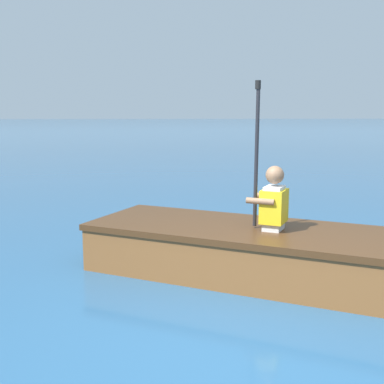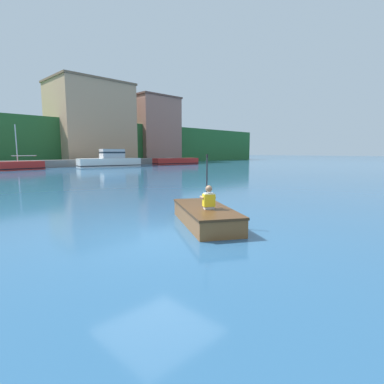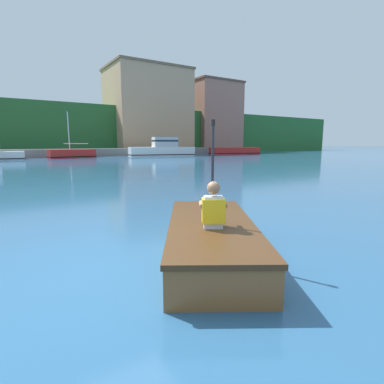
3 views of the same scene
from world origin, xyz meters
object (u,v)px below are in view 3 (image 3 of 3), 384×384
Objects in this scene: moored_boat_dock_west_end at (163,149)px; person_paddler at (213,206)px; rowboat_foreground at (211,235)px; moored_boat_dock_east_end at (234,151)px; moored_boat_dock_east_inner at (72,154)px.

moored_boat_dock_west_end reaches higher than person_paddler.
person_paddler is (-14.41, -29.80, -0.06)m from moored_boat_dock_west_end.
rowboat_foreground is (-14.23, -29.51, -0.55)m from moored_boat_dock_west_end.
rowboat_foreground is 2.30× the size of person_paddler.
moored_boat_dock_west_end is 32.77m from rowboat_foreground.
moored_boat_dock_east_end reaches higher than rowboat_foreground.
rowboat_foreground is at bearing 58.45° from person_paddler.
moored_boat_dock_east_inner reaches higher than moored_boat_dock_east_end.
moored_boat_dock_east_end is at bearing 49.04° from rowboat_foreground.
moored_boat_dock_east_inner is at bearing 82.30° from person_paddler.
rowboat_foreground is at bearing -130.96° from moored_boat_dock_east_end.
moored_boat_dock_east_inner is (-10.29, 0.65, -0.38)m from moored_boat_dock_west_end.
moored_boat_dock_east_inner is 30.42m from rowboat_foreground.
moored_boat_dock_east_inner reaches higher than rowboat_foreground.
moored_boat_dock_west_end reaches higher than rowboat_foreground.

